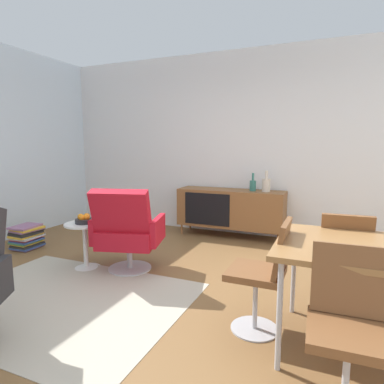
# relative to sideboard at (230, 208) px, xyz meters

# --- Properties ---
(ground_plane) EXTENTS (8.32, 8.32, 0.00)m
(ground_plane) POSITION_rel_sideboard_xyz_m (0.18, -2.30, -0.44)
(ground_plane) COLOR brown
(wall_back) EXTENTS (6.80, 0.12, 2.80)m
(wall_back) POSITION_rel_sideboard_xyz_m (0.18, 0.30, 0.96)
(wall_back) COLOR white
(wall_back) RESTS_ON ground_plane
(sideboard) EXTENTS (1.60, 0.45, 0.72)m
(sideboard) POSITION_rel_sideboard_xyz_m (0.00, 0.00, 0.00)
(sideboard) COLOR brown
(sideboard) RESTS_ON ground_plane
(vase_cobalt) EXTENTS (0.09, 0.09, 0.26)m
(vase_cobalt) POSITION_rel_sideboard_xyz_m (0.33, 0.00, 0.37)
(vase_cobalt) COLOR #337266
(vase_cobalt) RESTS_ON sideboard
(vase_sculptural_dark) EXTENTS (0.12, 0.12, 0.30)m
(vase_sculptural_dark) POSITION_rel_sideboard_xyz_m (0.53, 0.00, 0.38)
(vase_sculptural_dark) COLOR beige
(vase_sculptural_dark) RESTS_ON sideboard
(dining_chair_back_left) EXTENTS (0.42, 0.44, 0.86)m
(dining_chair_back_left) POSITION_rel_sideboard_xyz_m (1.52, -1.86, 0.03)
(dining_chair_back_left) COLOR brown
(dining_chair_back_left) RESTS_ON ground_plane
(dining_chair_near_window) EXTENTS (0.42, 0.40, 0.86)m
(dining_chair_near_window) POSITION_rel_sideboard_xyz_m (0.98, -2.41, 0.03)
(dining_chair_near_window) COLOR brown
(dining_chair_near_window) RESTS_ON ground_plane
(dining_chair_front_left) EXTENTS (0.42, 0.44, 0.86)m
(dining_chair_front_left) POSITION_rel_sideboard_xyz_m (1.51, -2.97, 0.03)
(dining_chair_front_left) COLOR brown
(dining_chair_front_left) RESTS_ON ground_plane
(lounge_chair_red) EXTENTS (0.83, 0.79, 0.95)m
(lounge_chair_red) POSITION_rel_sideboard_xyz_m (-0.63, -1.80, 0.03)
(lounge_chair_red) COLOR red
(lounge_chair_red) RESTS_ON ground_plane
(side_table_round) EXTENTS (0.44, 0.44, 0.52)m
(side_table_round) POSITION_rel_sideboard_xyz_m (-1.13, -1.90, -0.12)
(side_table_round) COLOR white
(side_table_round) RESTS_ON ground_plane
(fruit_bowl) EXTENTS (0.20, 0.20, 0.11)m
(fruit_bowl) POSITION_rel_sideboard_xyz_m (-1.13, -1.91, 0.12)
(fruit_bowl) COLOR #262628
(fruit_bowl) RESTS_ON side_table_round
(magazine_stack) EXTENTS (0.33, 0.41, 0.31)m
(magazine_stack) POSITION_rel_sideboard_xyz_m (-2.36, -1.65, -0.28)
(magazine_stack) COLOR #99668C
(magazine_stack) RESTS_ON ground_plane
(area_rug) EXTENTS (2.20, 1.70, 0.01)m
(area_rug) POSITION_rel_sideboard_xyz_m (-0.78, -2.64, -0.44)
(area_rug) COLOR #B7AD99
(area_rug) RESTS_ON ground_plane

